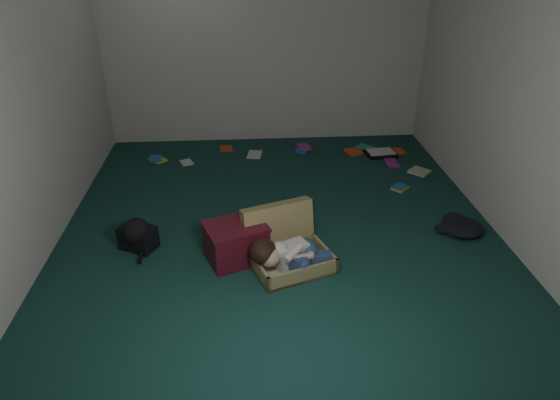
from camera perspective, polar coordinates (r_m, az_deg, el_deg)
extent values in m
plane|color=#143933|center=(4.73, -0.13, -2.87)|extent=(4.50, 4.50, 0.00)
plane|color=silver|center=(6.39, -1.67, 17.96)|extent=(4.50, 0.00, 4.50)
plane|color=silver|center=(2.14, 4.16, -4.21)|extent=(4.50, 0.00, 4.50)
plane|color=silver|center=(4.53, -26.77, 10.65)|extent=(0.00, 4.50, 4.50)
plane|color=silver|center=(4.78, 25.10, 11.80)|extent=(0.00, 4.50, 4.50)
cube|color=#968A52|center=(4.11, 1.41, -7.03)|extent=(0.73, 0.63, 0.14)
cube|color=beige|center=(4.13, 1.40, -7.42)|extent=(0.67, 0.56, 0.02)
cube|color=#968A52|center=(4.25, -0.23, -3.31)|extent=(0.65, 0.39, 0.46)
cube|color=silver|center=(4.04, 1.30, -6.28)|extent=(0.31, 0.26, 0.20)
sphere|color=tan|center=(3.93, -1.18, -6.51)|extent=(0.17, 0.17, 0.17)
ellipsoid|color=black|center=(3.94, -1.94, -5.89)|extent=(0.22, 0.23, 0.19)
ellipsoid|color=navy|center=(4.10, 2.94, -5.78)|extent=(0.20, 0.23, 0.19)
cube|color=navy|center=(4.01, 2.65, -6.83)|extent=(0.25, 0.24, 0.12)
cube|color=navy|center=(4.06, 4.40, -6.70)|extent=(0.22, 0.11, 0.10)
sphere|color=white|center=(4.13, 5.25, -6.43)|extent=(0.10, 0.10, 0.10)
sphere|color=white|center=(4.09, 5.67, -6.98)|extent=(0.09, 0.09, 0.09)
cylinder|color=tan|center=(3.95, 2.61, -6.52)|extent=(0.17, 0.10, 0.06)
cube|color=#4C0F1B|center=(4.19, -5.03, -4.96)|extent=(0.56, 0.50, 0.31)
cube|color=#4C0F1B|center=(4.10, -5.12, -3.01)|extent=(0.59, 0.53, 0.02)
cube|color=black|center=(6.34, 11.44, 5.25)|extent=(0.38, 0.30, 0.04)
cube|color=white|center=(6.33, 11.46, 5.46)|extent=(0.34, 0.26, 0.01)
cube|color=yellow|center=(6.25, -13.78, 4.51)|extent=(0.20, 0.15, 0.02)
cube|color=#C4411A|center=(6.43, -6.17, 5.85)|extent=(0.25, 0.24, 0.02)
cube|color=silver|center=(6.23, -2.92, 5.25)|extent=(0.20, 0.24, 0.02)
cube|color=#1F5FAA|center=(6.38, 2.61, 5.83)|extent=(0.21, 0.24, 0.02)
cube|color=#DB4619|center=(6.35, 8.39, 5.43)|extent=(0.25, 0.24, 0.02)
cube|color=#2A9D64|center=(6.51, 9.74, 5.89)|extent=(0.21, 0.17, 0.02)
cube|color=#A4298A|center=(6.14, 12.66, 4.22)|extent=(0.25, 0.25, 0.02)
cube|color=beige|center=(5.97, 15.63, 3.12)|extent=(0.19, 0.23, 0.02)
cube|color=yellow|center=(5.53, 13.56, 1.32)|extent=(0.22, 0.25, 0.02)
cube|color=#C4411A|center=(6.46, 13.21, 5.35)|extent=(0.25, 0.23, 0.02)
cube|color=silver|center=(6.10, -10.63, 4.25)|extent=(0.23, 0.18, 0.02)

